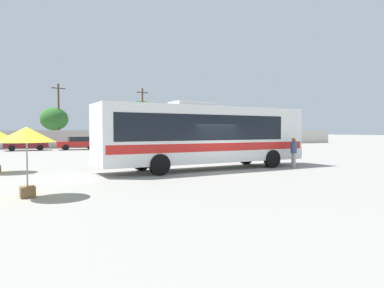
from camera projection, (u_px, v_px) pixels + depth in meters
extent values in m
plane|color=gray|center=(154.00, 158.00, 27.40)|extent=(300.00, 300.00, 0.00)
cube|color=beige|center=(104.00, 139.00, 45.09)|extent=(80.00, 0.30, 2.21)
cube|color=white|center=(206.00, 134.00, 19.26)|extent=(12.37, 3.33, 3.04)
cube|color=black|center=(196.00, 128.00, 18.95)|extent=(10.17, 3.22, 1.34)
cube|color=red|center=(206.00, 146.00, 19.29)|extent=(12.13, 3.34, 0.43)
cube|color=#19212D|center=(287.00, 125.00, 22.23)|extent=(0.19, 2.29, 1.58)
cube|color=red|center=(287.00, 152.00, 22.30)|extent=(0.22, 2.50, 0.73)
cube|color=#B2B2B2|center=(191.00, 104.00, 18.75)|extent=(2.29, 1.54, 0.24)
cylinder|color=black|center=(246.00, 156.00, 22.23)|extent=(1.06, 0.37, 1.04)
cylinder|color=black|center=(272.00, 159.00, 20.10)|extent=(1.06, 0.37, 1.04)
cylinder|color=black|center=(141.00, 161.00, 18.74)|extent=(1.06, 0.37, 1.04)
cylinder|color=black|center=(160.00, 165.00, 16.61)|extent=(1.06, 0.37, 1.04)
cylinder|color=#B7B2A8|center=(293.00, 160.00, 20.19)|extent=(0.16, 0.16, 0.85)
cylinder|color=#B7B2A8|center=(294.00, 161.00, 20.04)|extent=(0.16, 0.16, 0.85)
cylinder|color=#33476B|center=(294.00, 147.00, 20.09)|extent=(0.36, 0.36, 0.67)
sphere|color=brown|center=(294.00, 140.00, 20.07)|extent=(0.23, 0.23, 0.23)
cylinder|color=gray|center=(27.00, 163.00, 11.08)|extent=(0.05, 0.05, 2.24)
cone|color=yellow|center=(27.00, 134.00, 11.04)|extent=(1.80, 1.80, 0.50)
cube|color=brown|center=(28.00, 192.00, 11.11)|extent=(0.48, 0.48, 0.36)
cube|color=maroon|center=(26.00, 145.00, 37.63)|extent=(4.49, 1.98, 0.62)
cube|color=black|center=(24.00, 140.00, 37.51)|extent=(2.50, 1.76, 0.51)
cylinder|color=black|center=(39.00, 147.00, 39.06)|extent=(0.65, 0.25, 0.64)
cylinder|color=black|center=(40.00, 148.00, 37.51)|extent=(0.65, 0.25, 0.64)
cylinder|color=black|center=(12.00, 148.00, 37.78)|extent=(0.65, 0.25, 0.64)
cylinder|color=black|center=(12.00, 148.00, 36.22)|extent=(0.65, 0.25, 0.64)
cube|color=red|center=(78.00, 144.00, 39.43)|extent=(4.60, 1.87, 0.64)
cube|color=black|center=(80.00, 139.00, 39.51)|extent=(2.54, 1.69, 0.52)
cylinder|color=black|center=(66.00, 147.00, 38.02)|extent=(0.64, 0.23, 0.64)
cylinder|color=black|center=(64.00, 147.00, 39.60)|extent=(0.64, 0.23, 0.64)
cylinder|color=black|center=(92.00, 147.00, 39.28)|extent=(0.64, 0.23, 0.64)
cylinder|color=black|center=(89.00, 146.00, 40.86)|extent=(0.64, 0.23, 0.64)
cube|color=silver|center=(134.00, 143.00, 42.38)|extent=(4.58, 2.17, 0.64)
cube|color=black|center=(136.00, 138.00, 42.47)|extent=(2.58, 1.86, 0.53)
cylinder|color=black|center=(126.00, 146.00, 40.94)|extent=(0.66, 0.27, 0.64)
cylinder|color=black|center=(121.00, 146.00, 42.46)|extent=(0.66, 0.27, 0.64)
cylinder|color=black|center=(148.00, 146.00, 42.33)|extent=(0.66, 0.27, 0.64)
cylinder|color=black|center=(142.00, 145.00, 43.85)|extent=(0.66, 0.27, 0.64)
cylinder|color=#4C3823|center=(143.00, 117.00, 49.37)|extent=(0.24, 0.24, 8.23)
cube|color=#473321|center=(142.00, 93.00, 49.24)|extent=(1.79, 0.47, 0.12)
cylinder|color=#4C3823|center=(59.00, 115.00, 45.97)|extent=(0.24, 0.24, 8.42)
cube|color=#473321|center=(58.00, 88.00, 45.83)|extent=(1.76, 0.63, 0.12)
cylinder|color=brown|center=(55.00, 138.00, 46.61)|extent=(0.32, 0.32, 2.48)
ellipsoid|color=#2D6628|center=(54.00, 119.00, 46.51)|extent=(3.63, 3.63, 3.08)
cylinder|color=brown|center=(141.00, 134.00, 52.25)|extent=(0.32, 0.32, 3.33)
ellipsoid|color=#23561E|center=(141.00, 113.00, 52.13)|extent=(4.38, 4.38, 3.72)
cylinder|color=brown|center=(145.00, 137.00, 51.95)|extent=(0.32, 0.32, 2.57)
ellipsoid|color=#38752D|center=(145.00, 116.00, 51.83)|extent=(5.07, 5.07, 4.31)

